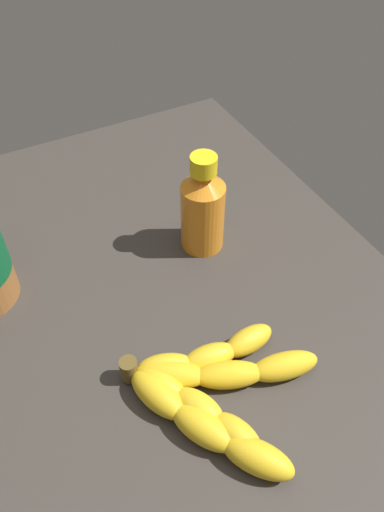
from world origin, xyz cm
name	(u,v)px	position (x,y,z in cm)	size (l,w,h in cm)	color
ground_plane	(156,298)	(0.00, 0.00, -2.18)	(78.41, 61.09, 4.36)	#38332D
banana_bunch	(210,391)	(16.91, -1.22, 1.58)	(19.73, 20.93, 3.33)	yellow
honey_bottle	(203,208)	(-4.49, 9.45, 6.60)	(5.92, 5.92, 14.69)	orange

